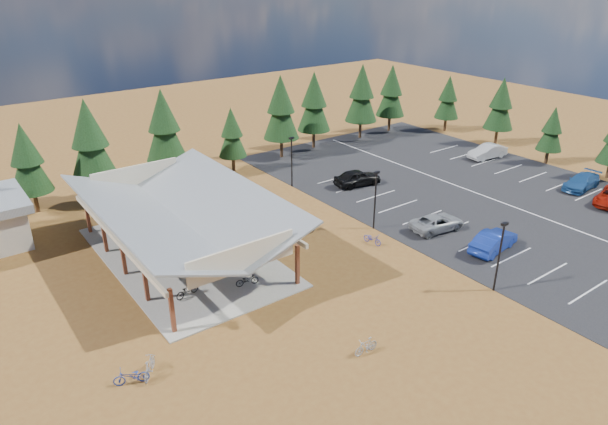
# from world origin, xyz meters

# --- Properties ---
(ground) EXTENTS (140.00, 140.00, 0.00)m
(ground) POSITION_xyz_m (0.00, 0.00, 0.00)
(ground) COLOR brown
(ground) RESTS_ON ground
(asphalt_lot) EXTENTS (27.00, 44.00, 0.04)m
(asphalt_lot) POSITION_xyz_m (18.50, 3.00, 0.02)
(asphalt_lot) COLOR black
(asphalt_lot) RESTS_ON ground
(concrete_pad) EXTENTS (10.60, 18.60, 0.10)m
(concrete_pad) POSITION_xyz_m (-10.00, 7.00, 0.05)
(concrete_pad) COLOR gray
(concrete_pad) RESTS_ON ground
(bike_pavilion) EXTENTS (11.65, 19.40, 4.97)m
(bike_pavilion) POSITION_xyz_m (-10.00, 7.00, 3.82)
(bike_pavilion) COLOR #502C17
(bike_pavilion) RESTS_ON concrete_pad
(lamp_post_0) EXTENTS (0.50, 0.25, 5.14)m
(lamp_post_0) POSITION_xyz_m (5.00, -10.00, 2.98)
(lamp_post_0) COLOR black
(lamp_post_0) RESTS_ON ground
(lamp_post_1) EXTENTS (0.50, 0.25, 5.14)m
(lamp_post_1) POSITION_xyz_m (5.00, 2.00, 2.98)
(lamp_post_1) COLOR black
(lamp_post_1) RESTS_ON ground
(lamp_post_2) EXTENTS (0.50, 0.25, 5.14)m
(lamp_post_2) POSITION_xyz_m (5.00, 14.00, 2.98)
(lamp_post_2) COLOR black
(lamp_post_2) RESTS_ON ground
(trash_bin_0) EXTENTS (0.60, 0.60, 0.90)m
(trash_bin_0) POSITION_xyz_m (-3.54, 4.68, 0.45)
(trash_bin_0) COLOR #412717
(trash_bin_0) RESTS_ON ground
(trash_bin_1) EXTENTS (0.60, 0.60, 0.90)m
(trash_bin_1) POSITION_xyz_m (-2.20, 4.73, 0.45)
(trash_bin_1) COLOR #412717
(trash_bin_1) RESTS_ON ground
(pine_1) EXTENTS (3.54, 3.54, 8.24)m
(pine_1) POSITION_xyz_m (-17.12, 22.62, 5.03)
(pine_1) COLOR #382314
(pine_1) RESTS_ON ground
(pine_2) EXTENTS (4.22, 4.22, 9.83)m
(pine_2) POSITION_xyz_m (-11.90, 21.49, 6.00)
(pine_2) COLOR #382314
(pine_2) RESTS_ON ground
(pine_3) EXTENTS (4.09, 4.09, 9.53)m
(pine_3) POSITION_xyz_m (-4.27, 22.90, 5.82)
(pine_3) COLOR #382314
(pine_3) RESTS_ON ground
(pine_4) EXTENTS (2.99, 2.99, 6.97)m
(pine_4) POSITION_xyz_m (2.58, 21.55, 4.25)
(pine_4) COLOR #382314
(pine_4) RESTS_ON ground
(pine_5) EXTENTS (4.07, 4.07, 9.49)m
(pine_5) POSITION_xyz_m (9.40, 22.31, 5.80)
(pine_5) COLOR #382314
(pine_5) RESTS_ON ground
(pine_6) EXTENTS (3.96, 3.96, 9.22)m
(pine_6) POSITION_xyz_m (14.59, 22.96, 5.63)
(pine_6) COLOR #382314
(pine_6) RESTS_ON ground
(pine_7) EXTENTS (4.04, 4.04, 9.42)m
(pine_7) POSITION_xyz_m (21.96, 22.73, 5.75)
(pine_7) COLOR #382314
(pine_7) RESTS_ON ground
(pine_8) EXTENTS (3.77, 3.77, 8.79)m
(pine_8) POSITION_xyz_m (27.35, 22.90, 5.37)
(pine_8) COLOR #382314
(pine_8) RESTS_ON ground
(pine_11) EXTENTS (2.77, 2.77, 6.46)m
(pine_11) POSITION_xyz_m (32.23, 2.79, 3.94)
(pine_11) COLOR #382314
(pine_11) RESTS_ON ground
(pine_12) EXTENTS (3.55, 3.55, 8.27)m
(pine_12) POSITION_xyz_m (33.85, 10.67, 5.05)
(pine_12) COLOR #382314
(pine_12) RESTS_ON ground
(pine_13) EXTENTS (3.18, 3.18, 7.40)m
(pine_13) POSITION_xyz_m (33.46, 18.44, 4.52)
(pine_13) COLOR #382314
(pine_13) RESTS_ON ground
(bike_0) EXTENTS (1.90, 1.02, 0.95)m
(bike_0) POSITION_xyz_m (-12.28, 1.65, 0.57)
(bike_0) COLOR black
(bike_0) RESTS_ON concrete_pad
(bike_1) EXTENTS (1.80, 0.85, 1.04)m
(bike_1) POSITION_xyz_m (-12.14, 5.88, 0.62)
(bike_1) COLOR #9B9FA4
(bike_1) RESTS_ON concrete_pad
(bike_2) EXTENTS (1.71, 0.79, 0.87)m
(bike_2) POSITION_xyz_m (-11.23, 9.72, 0.53)
(bike_2) COLOR navy
(bike_2) RESTS_ON concrete_pad
(bike_3) EXTENTS (1.92, 0.81, 1.12)m
(bike_3) POSITION_xyz_m (-12.64, 14.05, 0.66)
(bike_3) COLOR maroon
(bike_3) RESTS_ON concrete_pad
(bike_4) EXTENTS (1.72, 0.92, 0.86)m
(bike_4) POSITION_xyz_m (-8.35, 0.45, 0.53)
(bike_4) COLOR black
(bike_4) RESTS_ON concrete_pad
(bike_5) EXTENTS (1.72, 0.58, 1.02)m
(bike_5) POSITION_xyz_m (-6.96, 6.62, 0.61)
(bike_5) COLOR gray
(bike_5) RESTS_ON concrete_pad
(bike_6) EXTENTS (1.77, 0.81, 0.90)m
(bike_6) POSITION_xyz_m (-8.84, 10.52, 0.55)
(bike_6) COLOR navy
(bike_6) RESTS_ON concrete_pad
(bike_7) EXTENTS (1.56, 0.59, 0.92)m
(bike_7) POSITION_xyz_m (-7.62, 13.48, 0.56)
(bike_7) COLOR #993223
(bike_7) RESTS_ON concrete_pad
(bike_9) EXTENTS (1.54, 1.78, 1.11)m
(bike_9) POSITION_xyz_m (-17.24, -4.14, 0.56)
(bike_9) COLOR gray
(bike_9) RESTS_ON ground
(bike_10) EXTENTS (1.98, 1.25, 0.98)m
(bike_10) POSITION_xyz_m (-18.27, -4.22, 0.49)
(bike_10) COLOR navy
(bike_10) RESTS_ON ground
(bike_13) EXTENTS (1.66, 0.52, 0.99)m
(bike_13) POSITION_xyz_m (-6.57, -9.73, 0.50)
(bike_13) COLOR #909398
(bike_13) RESTS_ON ground
(bike_14) EXTENTS (0.87, 1.79, 0.90)m
(bike_14) POSITION_xyz_m (3.00, 0.01, 0.45)
(bike_14) COLOR navy
(bike_14) RESTS_ON ground
(bike_16) EXTENTS (1.97, 0.90, 1.00)m
(bike_16) POSITION_xyz_m (-0.42, 4.28, 0.50)
(bike_16) COLOR black
(bike_16) RESTS_ON ground
(car_1) EXTENTS (5.11, 2.42, 1.62)m
(car_1) POSITION_xyz_m (9.75, -6.43, 0.85)
(car_1) COLOR navy
(car_1) RESTS_ON asphalt_lot
(car_2) EXTENTS (5.10, 2.87, 1.35)m
(car_2) POSITION_xyz_m (9.04, -1.39, 0.71)
(car_2) COLOR gray
(car_2) RESTS_ON asphalt_lot
(car_4) EXTENTS (5.12, 2.74, 1.66)m
(car_4) POSITION_xyz_m (10.47, 10.26, 0.87)
(car_4) COLOR black
(car_4) RESTS_ON asphalt_lot
(car_7) EXTENTS (5.17, 2.43, 1.46)m
(car_7) POSITION_xyz_m (27.81, -3.67, 0.77)
(car_7) COLOR navy
(car_7) RESTS_ON asphalt_lot
(car_9) EXTENTS (5.00, 2.26, 1.59)m
(car_9) POSITION_xyz_m (28.24, 7.78, 0.84)
(car_9) COLOR beige
(car_9) RESTS_ON asphalt_lot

